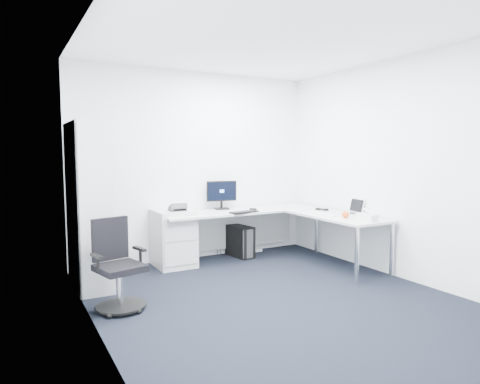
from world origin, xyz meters
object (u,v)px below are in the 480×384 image
l_desk (253,238)px  monitor (222,195)px  laptop (345,206)px  task_chair (120,265)px  bookshelf (88,205)px

l_desk → monitor: 0.82m
monitor → laptop: 1.78m
task_chair → bookshelf: bearing=83.7°
l_desk → task_chair: task_chair is taller
l_desk → bookshelf: bearing=178.7°
bookshelf → task_chair: bookshelf is taller
monitor → laptop: bearing=-34.1°
laptop → bookshelf: bearing=175.6°
task_chair → laptop: bearing=-10.3°
bookshelf → task_chair: bearing=-82.5°
bookshelf → laptop: 3.31m
l_desk → monitor: size_ratio=5.41×
l_desk → laptop: laptop is taller
bookshelf → monitor: bearing=14.1°
task_chair → monitor: 2.38m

